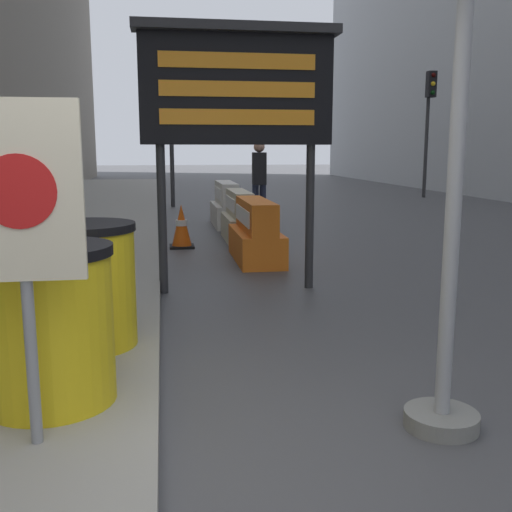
# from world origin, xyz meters

# --- Properties ---
(ground_plane) EXTENTS (120.00, 120.00, 0.00)m
(ground_plane) POSITION_xyz_m (0.00, 0.00, 0.00)
(ground_plane) COLOR #474749
(barrel_drum_foreground) EXTENTS (0.78, 0.78, 0.94)m
(barrel_drum_foreground) POSITION_xyz_m (-0.63, 0.90, 0.63)
(barrel_drum_foreground) COLOR yellow
(barrel_drum_foreground) RESTS_ON sidewalk_left
(barrel_drum_middle) EXTENTS (0.78, 0.78, 0.94)m
(barrel_drum_middle) POSITION_xyz_m (-0.54, 1.94, 0.63)
(barrel_drum_middle) COLOR yellow
(barrel_drum_middle) RESTS_ON sidewalk_left
(warning_sign) EXTENTS (0.59, 0.08, 1.73)m
(warning_sign) POSITION_xyz_m (-0.62, 0.36, 1.33)
(warning_sign) COLOR gray
(warning_sign) RESTS_ON sidewalk_left
(message_board) EXTENTS (2.27, 0.36, 2.98)m
(message_board) POSITION_xyz_m (0.90, 4.18, 2.29)
(message_board) COLOR #28282B
(message_board) RESTS_ON ground_plane
(jersey_barrier_orange_near) EXTENTS (0.63, 1.73, 0.90)m
(jersey_barrier_orange_near) POSITION_xyz_m (1.41, 6.04, 0.40)
(jersey_barrier_orange_near) COLOR orange
(jersey_barrier_orange_near) RESTS_ON ground_plane
(jersey_barrier_cream) EXTENTS (0.52, 1.63, 0.90)m
(jersey_barrier_cream) POSITION_xyz_m (1.41, 7.98, 0.40)
(jersey_barrier_cream) COLOR beige
(jersey_barrier_cream) RESTS_ON ground_plane
(jersey_barrier_white) EXTENTS (0.57, 1.79, 0.94)m
(jersey_barrier_white) POSITION_xyz_m (1.41, 10.19, 0.41)
(jersey_barrier_white) COLOR silver
(jersey_barrier_white) RESTS_ON ground_plane
(traffic_cone_near) EXTENTS (0.41, 0.41, 0.73)m
(traffic_cone_near) POSITION_xyz_m (0.35, 7.40, 0.36)
(traffic_cone_near) COLOR black
(traffic_cone_near) RESTS_ON ground_plane
(traffic_light_near_curb) EXTENTS (0.28, 0.44, 3.70)m
(traffic_light_near_curb) POSITION_xyz_m (0.35, 14.57, 2.69)
(traffic_light_near_curb) COLOR #2D2D30
(traffic_light_near_curb) RESTS_ON ground_plane
(traffic_light_far_side) EXTENTS (0.28, 0.45, 4.16)m
(traffic_light_far_side) POSITION_xyz_m (8.93, 16.74, 3.01)
(traffic_light_far_side) COLOR #2D2D30
(traffic_light_far_side) RESTS_ON ground_plane
(pedestrian_worker) EXTENTS (0.32, 0.49, 1.81)m
(pedestrian_worker) POSITION_xyz_m (2.15, 10.37, 1.07)
(pedestrian_worker) COLOR #23283D
(pedestrian_worker) RESTS_ON ground_plane
(steel_pole_right) EXTENTS (0.44, 0.44, 3.14)m
(steel_pole_right) POSITION_xyz_m (1.66, 0.49, 0.93)
(steel_pole_right) COLOR gray
(steel_pole_right) RESTS_ON ground_plane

